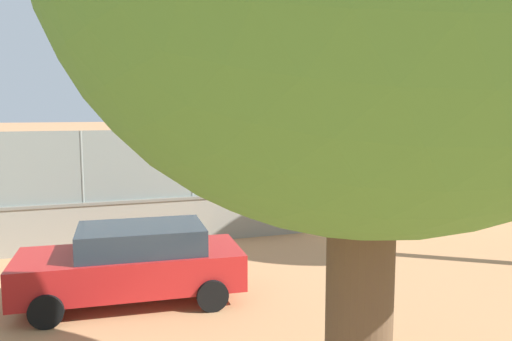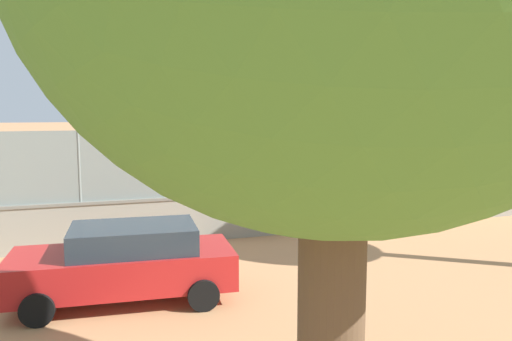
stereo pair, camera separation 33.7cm
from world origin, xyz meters
name	(u,v)px [view 2 (the right image)]	position (x,y,z in m)	size (l,w,h in m)	color
ground_plane	(202,190)	(0.00, 0.00, 0.00)	(260.00, 260.00, 0.00)	tan
perimeter_wall	(286,212)	(-0.61, 9.20, 0.69)	(30.82, 0.58, 1.35)	gray
fence_panel_on_wall	(286,160)	(-0.61, 9.20, 2.33)	(30.27, 0.34, 1.96)	gray
player_at_service_line	(293,166)	(-4.53, 0.40, 1.02)	(1.30, 0.80, 1.72)	navy
player_baseline_waiting	(138,200)	(3.65, 6.53, 0.84)	(0.68, 0.82, 1.45)	#B2B2B2
player_foreground_swinging	(252,169)	(-2.76, -0.71, 0.85)	(0.81, 0.67, 1.46)	black
sports_ball	(332,168)	(-5.53, 2.68, 1.15)	(0.23, 0.23, 0.23)	orange
spare_ball_by_wall	(109,236)	(4.66, 7.97, 0.05)	(0.09, 0.09, 0.09)	white
courtside_bench	(210,210)	(1.32, 7.06, 0.46)	(1.60, 0.39, 0.87)	brown
parked_car_red	(126,261)	(4.57, 13.38, 0.82)	(4.55, 2.32, 1.55)	red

